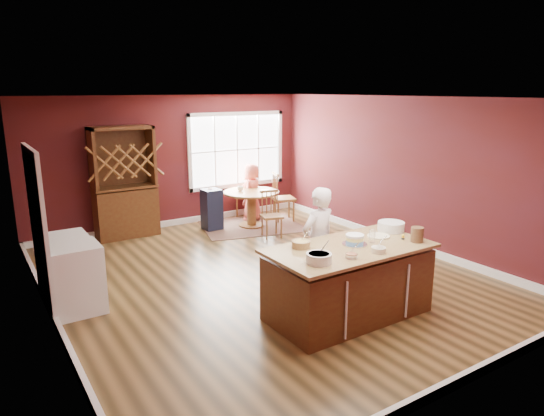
{
  "coord_description": "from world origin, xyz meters",
  "views": [
    {
      "loc": [
        -3.7,
        -5.98,
        2.82
      ],
      "look_at": [
        0.21,
        0.04,
        1.05
      ],
      "focal_mm": 32.0,
      "sensor_mm": 36.0,
      "label": 1
    }
  ],
  "objects_px": {
    "toddler": "(211,190)",
    "hutch": "(124,183)",
    "chair_north": "(246,194)",
    "baker": "(318,243)",
    "chair_east": "(284,196)",
    "high_chair": "(212,209)",
    "kitchen_island": "(348,283)",
    "seated_woman": "(252,192)",
    "chair_south": "(272,214)",
    "washer": "(76,279)",
    "layer_cake": "(355,240)",
    "dining_table": "(251,201)",
    "dryer": "(67,265)"
  },
  "relations": [
    {
      "from": "toddler",
      "to": "hutch",
      "type": "relative_size",
      "value": 0.12
    },
    {
      "from": "chair_north",
      "to": "toddler",
      "type": "bearing_deg",
      "value": -17.13
    },
    {
      "from": "baker",
      "to": "chair_east",
      "type": "xyz_separation_m",
      "value": [
        1.85,
        3.53,
        -0.23
      ]
    },
    {
      "from": "high_chair",
      "to": "kitchen_island",
      "type": "bearing_deg",
      "value": -93.83
    },
    {
      "from": "high_chair",
      "to": "toddler",
      "type": "bearing_deg",
      "value": 64.68
    },
    {
      "from": "baker",
      "to": "seated_woman",
      "type": "relative_size",
      "value": 1.24
    },
    {
      "from": "toddler",
      "to": "baker",
      "type": "bearing_deg",
      "value": -94.06
    },
    {
      "from": "chair_south",
      "to": "washer",
      "type": "bearing_deg",
      "value": -146.91
    },
    {
      "from": "layer_cake",
      "to": "chair_south",
      "type": "distance_m",
      "value": 3.48
    },
    {
      "from": "kitchen_island",
      "to": "high_chair",
      "type": "height_order",
      "value": "kitchen_island"
    },
    {
      "from": "chair_south",
      "to": "toddler",
      "type": "relative_size",
      "value": 3.53
    },
    {
      "from": "hutch",
      "to": "toddler",
      "type": "bearing_deg",
      "value": -12.33
    },
    {
      "from": "dining_table",
      "to": "seated_woman",
      "type": "relative_size",
      "value": 0.92
    },
    {
      "from": "dining_table",
      "to": "chair_east",
      "type": "bearing_deg",
      "value": 0.3
    },
    {
      "from": "hutch",
      "to": "washer",
      "type": "xyz_separation_m",
      "value": [
        -1.53,
        -2.94,
        -0.62
      ]
    },
    {
      "from": "dining_table",
      "to": "chair_east",
      "type": "xyz_separation_m",
      "value": [
        0.82,
        0.0,
        0.01
      ]
    },
    {
      "from": "seated_woman",
      "to": "dining_table",
      "type": "bearing_deg",
      "value": 21.29
    },
    {
      "from": "seated_woman",
      "to": "washer",
      "type": "distance_m",
      "value": 4.97
    },
    {
      "from": "chair_south",
      "to": "baker",
      "type": "bearing_deg",
      "value": -96.13
    },
    {
      "from": "kitchen_island",
      "to": "chair_north",
      "type": "distance_m",
      "value": 5.21
    },
    {
      "from": "chair_north",
      "to": "high_chair",
      "type": "bearing_deg",
      "value": -13.38
    },
    {
      "from": "baker",
      "to": "seated_woman",
      "type": "bearing_deg",
      "value": -116.08
    },
    {
      "from": "chair_north",
      "to": "washer",
      "type": "xyz_separation_m",
      "value": [
        -4.27,
        -3.02,
        -0.06
      ]
    },
    {
      "from": "high_chair",
      "to": "chair_north",
      "type": "bearing_deg",
      "value": 25.61
    },
    {
      "from": "kitchen_island",
      "to": "washer",
      "type": "distance_m",
      "value": 3.49
    },
    {
      "from": "chair_north",
      "to": "dryer",
      "type": "distance_m",
      "value": 4.88
    },
    {
      "from": "chair_north",
      "to": "hutch",
      "type": "distance_m",
      "value": 2.79
    },
    {
      "from": "toddler",
      "to": "high_chair",
      "type": "bearing_deg",
      "value": -115.03
    },
    {
      "from": "washer",
      "to": "high_chair",
      "type": "bearing_deg",
      "value": 38.23
    },
    {
      "from": "hutch",
      "to": "dryer",
      "type": "relative_size",
      "value": 2.47
    },
    {
      "from": "chair_north",
      "to": "dryer",
      "type": "relative_size",
      "value": 1.18
    },
    {
      "from": "layer_cake",
      "to": "seated_woman",
      "type": "xyz_separation_m",
      "value": [
        1.24,
        4.62,
        -0.36
      ]
    },
    {
      "from": "kitchen_island",
      "to": "seated_woman",
      "type": "xyz_separation_m",
      "value": [
        1.34,
        4.65,
        0.19
      ]
    },
    {
      "from": "washer",
      "to": "chair_north",
      "type": "bearing_deg",
      "value": 35.28
    },
    {
      "from": "chair_east",
      "to": "washer",
      "type": "relative_size",
      "value": 1.21
    },
    {
      "from": "dining_table",
      "to": "baker",
      "type": "xyz_separation_m",
      "value": [
        -1.03,
        -3.53,
        0.24
      ]
    },
    {
      "from": "layer_cake",
      "to": "high_chair",
      "type": "relative_size",
      "value": 0.36
    },
    {
      "from": "layer_cake",
      "to": "hutch",
      "type": "height_order",
      "value": "hutch"
    },
    {
      "from": "layer_cake",
      "to": "hutch",
      "type": "distance_m",
      "value": 5.11
    },
    {
      "from": "baker",
      "to": "hutch",
      "type": "height_order",
      "value": "hutch"
    },
    {
      "from": "chair_east",
      "to": "hutch",
      "type": "bearing_deg",
      "value": 95.22
    },
    {
      "from": "dining_table",
      "to": "dryer",
      "type": "height_order",
      "value": "dryer"
    },
    {
      "from": "hutch",
      "to": "dryer",
      "type": "xyz_separation_m",
      "value": [
        -1.53,
        -2.3,
        -0.64
      ]
    },
    {
      "from": "high_chair",
      "to": "toddler",
      "type": "distance_m",
      "value": 0.39
    },
    {
      "from": "high_chair",
      "to": "dryer",
      "type": "bearing_deg",
      "value": -150.03
    },
    {
      "from": "baker",
      "to": "dryer",
      "type": "height_order",
      "value": "baker"
    },
    {
      "from": "dryer",
      "to": "dining_table",
      "type": "bearing_deg",
      "value": 21.98
    },
    {
      "from": "dryer",
      "to": "chair_south",
      "type": "bearing_deg",
      "value": 10.47
    },
    {
      "from": "kitchen_island",
      "to": "high_chair",
      "type": "bearing_deg",
      "value": 86.46
    },
    {
      "from": "baker",
      "to": "high_chair",
      "type": "relative_size",
      "value": 1.77
    }
  ]
}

